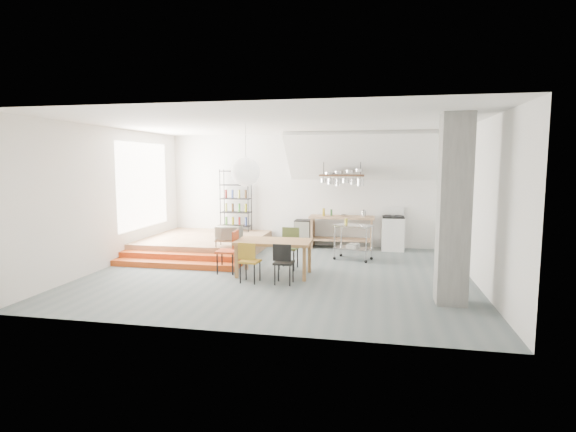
% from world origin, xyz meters
% --- Properties ---
extents(floor, '(8.00, 8.00, 0.00)m').
position_xyz_m(floor, '(0.00, 0.00, 0.00)').
color(floor, slate).
rests_on(floor, ground).
extents(wall_back, '(8.00, 0.04, 3.20)m').
position_xyz_m(wall_back, '(0.00, 3.50, 1.60)').
color(wall_back, silver).
rests_on(wall_back, ground).
extents(wall_left, '(0.04, 7.00, 3.20)m').
position_xyz_m(wall_left, '(-4.00, 0.00, 1.60)').
color(wall_left, silver).
rests_on(wall_left, ground).
extents(wall_right, '(0.04, 7.00, 3.20)m').
position_xyz_m(wall_right, '(4.00, 0.00, 1.60)').
color(wall_right, silver).
rests_on(wall_right, ground).
extents(ceiling, '(8.00, 7.00, 0.02)m').
position_xyz_m(ceiling, '(0.00, 0.00, 3.20)').
color(ceiling, white).
rests_on(ceiling, wall_back).
extents(slope_ceiling, '(4.40, 1.44, 1.32)m').
position_xyz_m(slope_ceiling, '(1.80, 2.90, 2.55)').
color(slope_ceiling, white).
rests_on(slope_ceiling, wall_back).
extents(window_pane, '(0.02, 2.50, 2.20)m').
position_xyz_m(window_pane, '(-3.98, 1.50, 1.80)').
color(window_pane, white).
rests_on(window_pane, wall_left).
extents(platform, '(3.00, 3.00, 0.40)m').
position_xyz_m(platform, '(-2.50, 2.00, 0.20)').
color(platform, '#8B6245').
rests_on(platform, ground).
extents(step_lower, '(3.00, 0.35, 0.13)m').
position_xyz_m(step_lower, '(-2.50, 0.05, 0.07)').
color(step_lower, '#C44917').
rests_on(step_lower, ground).
extents(step_upper, '(3.00, 0.35, 0.27)m').
position_xyz_m(step_upper, '(-2.50, 0.40, 0.13)').
color(step_upper, '#C44917').
rests_on(step_upper, ground).
extents(concrete_column, '(0.50, 0.50, 3.20)m').
position_xyz_m(concrete_column, '(3.30, -1.50, 1.60)').
color(concrete_column, slate).
rests_on(concrete_column, ground).
extents(kitchen_counter, '(1.80, 0.60, 0.91)m').
position_xyz_m(kitchen_counter, '(1.10, 3.15, 0.63)').
color(kitchen_counter, '#8B6245').
rests_on(kitchen_counter, ground).
extents(stove, '(0.60, 0.60, 1.18)m').
position_xyz_m(stove, '(2.50, 3.16, 0.48)').
color(stove, white).
rests_on(stove, ground).
extents(pot_rack, '(1.20, 0.50, 1.43)m').
position_xyz_m(pot_rack, '(1.13, 2.92, 1.98)').
color(pot_rack, '#3B2617').
rests_on(pot_rack, ceiling).
extents(wire_shelving, '(0.88, 0.38, 1.80)m').
position_xyz_m(wire_shelving, '(-2.00, 3.20, 1.33)').
color(wire_shelving, black).
rests_on(wire_shelving, platform).
extents(microwave_shelf, '(0.60, 0.40, 0.16)m').
position_xyz_m(microwave_shelf, '(-1.40, 0.75, 0.55)').
color(microwave_shelf, '#8B6245').
rests_on(microwave_shelf, platform).
extents(paper_lantern, '(0.60, 0.60, 0.60)m').
position_xyz_m(paper_lantern, '(-0.69, -0.21, 2.20)').
color(paper_lantern, white).
rests_on(paper_lantern, ceiling).
extents(dining_table, '(1.59, 0.91, 0.75)m').
position_xyz_m(dining_table, '(-0.09, -0.20, 0.67)').
color(dining_table, '#945F36').
rests_on(dining_table, ground).
extents(chair_mustard, '(0.42, 0.42, 0.83)m').
position_xyz_m(chair_mustard, '(-0.43, -0.91, 0.49)').
color(chair_mustard, '#A6791C').
rests_on(chair_mustard, ground).
extents(chair_black, '(0.39, 0.39, 0.82)m').
position_xyz_m(chair_black, '(0.26, -0.91, 0.49)').
color(chair_black, black).
rests_on(chair_black, ground).
extents(chair_olive, '(0.45, 0.45, 0.92)m').
position_xyz_m(chair_olive, '(0.11, 0.52, 0.55)').
color(chair_olive, '#4F5D2C').
rests_on(chair_olive, ground).
extents(chair_red, '(0.44, 0.44, 0.93)m').
position_xyz_m(chair_red, '(-1.05, -0.21, 0.56)').
color(chair_red, '#BE411B').
rests_on(chair_red, ground).
extents(rolling_cart, '(0.98, 0.73, 0.87)m').
position_xyz_m(rolling_cart, '(1.49, 1.67, 0.56)').
color(rolling_cart, silver).
rests_on(rolling_cart, ground).
extents(mini_fridge, '(0.45, 0.45, 0.77)m').
position_xyz_m(mini_fridge, '(-0.01, 3.20, 0.38)').
color(mini_fridge, black).
rests_on(mini_fridge, ground).
extents(microwave, '(0.63, 0.45, 0.33)m').
position_xyz_m(microwave, '(-1.40, 0.75, 0.73)').
color(microwave, beige).
rests_on(microwave, microwave_shelf).
extents(bowl, '(0.25, 0.25, 0.05)m').
position_xyz_m(bowl, '(1.16, 3.10, 0.93)').
color(bowl, silver).
rests_on(bowl, kitchen_counter).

